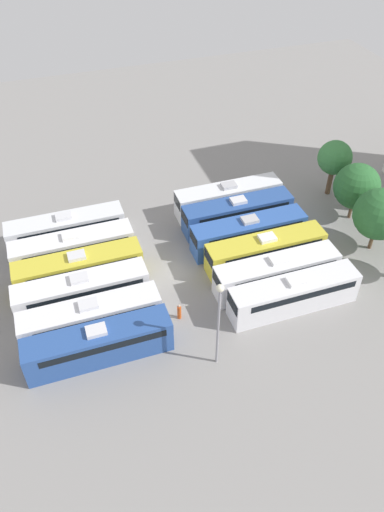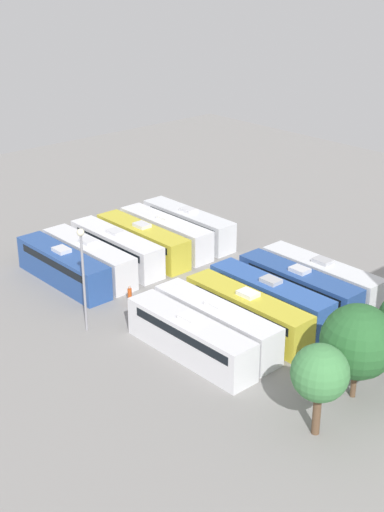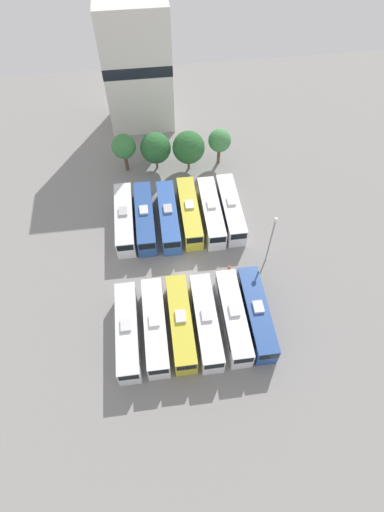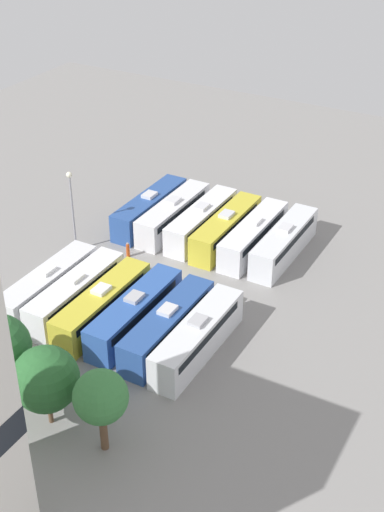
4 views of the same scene
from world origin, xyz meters
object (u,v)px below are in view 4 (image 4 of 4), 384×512
object	(u,v)px
bus_4	(173,214)
tree_0	(101,398)
bus_2	(226,228)
bus_5	(150,208)
bus_8	(135,313)
light_pole	(72,199)
tree_1	(46,379)
bus_1	(254,235)
bus_7	(168,325)
bus_3	(201,220)
worker_person	(128,250)
bus_11	(48,285)
bus_0	(284,242)
bus_9	(102,305)
bus_6	(198,337)
bus_10	(76,293)

from	to	relation	value
bus_4	tree_0	size ratio (longest dim) A/B	1.77
bus_2	tree_0	xyz separation A→B (m)	(-5.57, 29.95, 3.01)
bus_4	tree_0	xyz separation A→B (m)	(-11.99, 29.98, 3.01)
bus_5	bus_8	bearing A→B (deg)	118.28
light_pole	tree_1	xyz separation A→B (m)	(-13.48, 20.90, -1.76)
bus_1	bus_7	distance (m)	17.53
bus_3	worker_person	size ratio (longest dim) A/B	7.22
bus_5	bus_11	xyz separation A→B (m)	(0.04, 17.45, 0.00)
bus_3	light_pole	distance (m)	14.00
bus_2	bus_7	xyz separation A→B (m)	(-3.30, 17.42, 0.00)
bus_4	bus_0	bearing A→B (deg)	-178.86
bus_2	tree_0	bearing A→B (deg)	100.54
bus_9	tree_0	size ratio (longest dim) A/B	1.77
bus_5	bus_7	bearing A→B (deg)	126.07
bus_6	bus_8	bearing A→B (deg)	-2.96
bus_2	bus_9	size ratio (longest dim) A/B	1.00
bus_1	light_pole	distance (m)	18.77
worker_person	tree_0	distance (m)	26.26
bus_6	bus_7	distance (m)	2.94
bus_5	bus_9	distance (m)	18.59
bus_3	light_pole	size ratio (longest dim) A/B	1.35
bus_1	worker_person	size ratio (longest dim) A/B	7.22
bus_6	bus_3	bearing A→B (deg)	-62.42
bus_11	bus_1	bearing A→B (deg)	-125.34
bus_4	bus_9	size ratio (longest dim) A/B	1.00
bus_7	bus_5	bearing A→B (deg)	-53.93
bus_4	bus_10	size ratio (longest dim) A/B	1.00
bus_9	bus_11	size ratio (longest dim) A/B	1.00
bus_9	bus_3	bearing A→B (deg)	-90.71
light_pole	bus_0	bearing A→B (deg)	-154.59
bus_6	bus_0	bearing A→B (deg)	-90.55
bus_5	tree_1	distance (m)	31.42
bus_4	worker_person	bearing A→B (deg)	82.75
bus_9	tree_0	world-z (taller)	tree_0
bus_1	bus_2	distance (m)	3.11
bus_11	bus_4	bearing A→B (deg)	-99.61
bus_9	bus_2	bearing A→B (deg)	-100.51
bus_2	bus_8	size ratio (longest dim) A/B	1.00
tree_0	tree_1	xyz separation A→B (m)	(4.95, -0.18, -0.63)
bus_0	bus_4	distance (m)	12.83
bus_7	bus_8	bearing A→B (deg)	-3.49
bus_8	bus_11	size ratio (longest dim) A/B	1.00
bus_6	bus_8	world-z (taller)	same
bus_1	bus_10	xyz separation A→B (m)	(9.53, 17.38, 0.00)
bus_2	bus_10	distance (m)	18.44
bus_10	bus_3	bearing A→B (deg)	-100.90
bus_0	bus_9	size ratio (longest dim) A/B	1.00
bus_10	tree_1	world-z (taller)	tree_1
light_pole	bus_3	bearing A→B (deg)	-137.13
bus_0	bus_7	xyz separation A→B (m)	(3.11, 17.72, 0.00)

